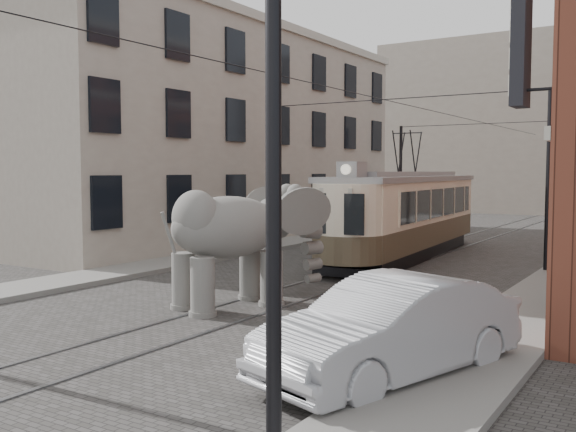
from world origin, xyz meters
The scene contains 10 objects.
ground centered at (0.00, 0.00, 0.00)m, with size 120.00×120.00×0.00m, color #423F3C.
tram_rails centered at (0.00, 0.00, 0.01)m, with size 1.54×80.00×0.02m, color slate, non-canonical shape.
sidewalk_right centered at (6.00, 0.00, 0.07)m, with size 2.00×60.00×0.15m, color slate.
sidewalk_left centered at (-6.50, 0.00, 0.07)m, with size 2.00×60.00×0.15m, color slate.
stucco_building centered at (-11.00, 10.00, 5.00)m, with size 7.00×24.00×10.00m, color gray.
distant_block centered at (0.00, 40.00, 7.00)m, with size 28.00×10.00×14.00m, color gray.
catenary centered at (-0.20, 5.00, 3.00)m, with size 11.00×30.20×6.00m, color black, non-canonical shape.
tram centered at (-0.22, 7.48, 2.42)m, with size 2.52×12.21×4.84m, color beige, non-canonical shape.
elephant centered at (-0.44, -3.51, 1.52)m, with size 2.74×4.96×3.04m, color #63605C, non-canonical shape.
parked_car centered at (5.10, -6.41, 0.81)m, with size 1.73×4.92×1.62m, color #A1A1A5.
Camera 1 is at (9.12, -15.92, 3.34)m, focal length 40.11 mm.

